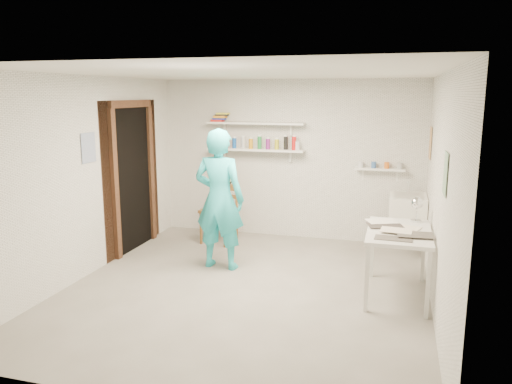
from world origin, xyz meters
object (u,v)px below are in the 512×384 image
(work_table, at_px, (397,263))
(desk_lamp, at_px, (417,203))
(belfast_sink, at_px, (408,206))
(man, at_px, (219,199))
(wooden_chair, at_px, (219,210))
(wall_clock, at_px, (224,173))

(work_table, height_order, desk_lamp, desk_lamp)
(belfast_sink, xyz_separation_m, desk_lamp, (0.07, -0.98, 0.26))
(man, xyz_separation_m, work_table, (2.18, -0.34, -0.52))
(belfast_sink, xyz_separation_m, work_table, (-0.11, -1.43, -0.33))
(wooden_chair, xyz_separation_m, desk_lamp, (2.74, -0.91, 0.47))
(wooden_chair, bearing_deg, man, -60.03)
(belfast_sink, xyz_separation_m, wall_clock, (-2.30, -0.87, 0.48))
(wooden_chair, bearing_deg, desk_lamp, -9.08)
(man, distance_m, desk_lamp, 2.36)
(belfast_sink, xyz_separation_m, man, (-2.29, -1.09, 0.19))
(belfast_sink, relative_size, man, 0.34)
(work_table, bearing_deg, belfast_sink, 85.59)
(man, relative_size, work_table, 1.60)
(belfast_sink, height_order, wall_clock, wall_clock)
(wall_clock, bearing_deg, belfast_sink, 23.85)
(man, distance_m, wall_clock, 0.37)
(man, distance_m, wooden_chair, 1.15)
(man, bearing_deg, belfast_sink, -151.40)
(wooden_chair, height_order, desk_lamp, desk_lamp)
(wooden_chair, relative_size, work_table, 0.89)
(belfast_sink, distance_m, wall_clock, 2.50)
(wall_clock, bearing_deg, man, -83.75)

